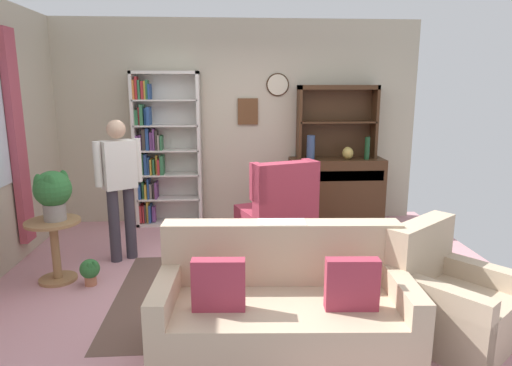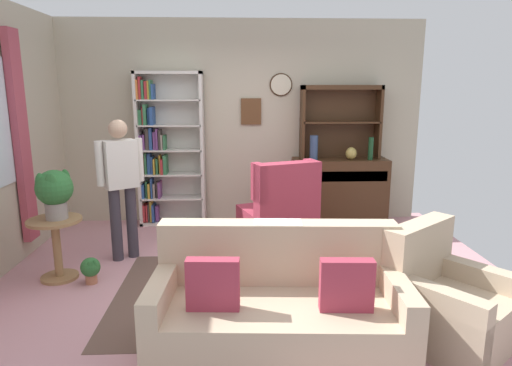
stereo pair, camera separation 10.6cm
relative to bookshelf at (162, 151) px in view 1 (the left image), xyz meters
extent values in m
cube|color=#C68C93|center=(1.08, -1.94, -1.05)|extent=(5.40, 4.60, 0.02)
cube|color=#BCB299|center=(1.08, 0.19, 0.36)|extent=(5.00, 0.06, 2.80)
cylinder|color=beige|center=(1.60, 0.14, 0.89)|extent=(0.28, 0.03, 0.28)
torus|color=#382314|center=(1.60, 0.14, 0.89)|extent=(0.31, 0.02, 0.31)
cube|color=brown|center=(1.19, 0.14, 0.52)|extent=(0.28, 0.03, 0.36)
cube|color=#B24756|center=(-1.36, -1.18, 0.31)|extent=(0.08, 0.24, 2.30)
cube|color=brown|center=(1.28, -2.24, -1.04)|extent=(2.87, 1.90, 0.01)
cube|color=silver|center=(-0.35, -0.01, 0.01)|extent=(0.04, 0.30, 2.10)
cube|color=silver|center=(0.51, -0.01, 0.01)|extent=(0.04, 0.30, 2.10)
cube|color=silver|center=(0.08, -0.01, 1.04)|extent=(0.90, 0.30, 0.04)
cube|color=silver|center=(0.08, -0.01, -1.02)|extent=(0.90, 0.30, 0.04)
cube|color=silver|center=(0.08, 0.13, 0.01)|extent=(0.90, 0.01, 2.10)
cube|color=silver|center=(0.08, -0.01, -0.66)|extent=(0.86, 0.30, 0.02)
cube|color=#B22D33|center=(-0.31, -0.03, -0.87)|extent=(0.03, 0.19, 0.24)
cube|color=#B22D33|center=(-0.28, -0.03, -0.87)|extent=(0.02, 0.19, 0.24)
cube|color=#3F3833|center=(-0.25, -0.03, -0.86)|extent=(0.02, 0.17, 0.25)
cube|color=gold|center=(-0.22, -0.03, -0.84)|extent=(0.03, 0.18, 0.29)
cube|color=#284C8C|center=(-0.19, -0.03, -0.87)|extent=(0.03, 0.22, 0.24)
cube|color=#723F7F|center=(-0.14, -0.03, -0.88)|extent=(0.04, 0.11, 0.21)
cube|color=silver|center=(0.08, -0.01, -0.33)|extent=(0.86, 0.30, 0.02)
cube|color=#284C8C|center=(-0.31, -0.03, -0.56)|extent=(0.03, 0.20, 0.19)
cube|color=#337247|center=(-0.27, -0.03, -0.54)|extent=(0.03, 0.12, 0.23)
cube|color=gold|center=(-0.23, -0.03, -0.55)|extent=(0.03, 0.20, 0.20)
cube|color=#284C8C|center=(-0.20, -0.03, -0.51)|extent=(0.02, 0.20, 0.28)
cube|color=gray|center=(-0.16, -0.03, -0.55)|extent=(0.03, 0.16, 0.20)
cube|color=#3F3833|center=(-0.12, -0.03, -0.54)|extent=(0.03, 0.13, 0.23)
cube|color=#723F7F|center=(-0.09, -0.03, -0.54)|extent=(0.03, 0.23, 0.23)
cube|color=silver|center=(0.08, -0.01, 0.01)|extent=(0.86, 0.30, 0.02)
cube|color=#CC7233|center=(-0.31, -0.03, -0.21)|extent=(0.04, 0.24, 0.22)
cube|color=#337247|center=(-0.26, -0.03, -0.17)|extent=(0.03, 0.13, 0.29)
cube|color=#284C8C|center=(-0.22, -0.03, -0.17)|extent=(0.04, 0.14, 0.28)
cube|color=#284C8C|center=(-0.18, -0.03, -0.20)|extent=(0.03, 0.14, 0.24)
cube|color=gold|center=(-0.14, -0.03, -0.21)|extent=(0.02, 0.20, 0.21)
cube|color=#337247|center=(-0.11, -0.03, -0.21)|extent=(0.03, 0.15, 0.21)
cube|color=gold|center=(-0.07, -0.03, -0.19)|extent=(0.02, 0.11, 0.26)
cube|color=#B22D33|center=(-0.04, -0.03, -0.21)|extent=(0.03, 0.22, 0.21)
cube|color=#337247|center=(0.00, -0.03, -0.19)|extent=(0.04, 0.21, 0.26)
cube|color=silver|center=(0.08, -0.01, 0.35)|extent=(0.86, 0.30, 0.02)
cube|color=#723F7F|center=(-0.31, -0.03, 0.12)|extent=(0.03, 0.19, 0.20)
cube|color=#723F7F|center=(-0.27, -0.03, 0.12)|extent=(0.03, 0.14, 0.20)
cube|color=#3F3833|center=(-0.23, -0.03, 0.17)|extent=(0.04, 0.14, 0.29)
cube|color=#284C8C|center=(-0.18, -0.03, 0.17)|extent=(0.04, 0.15, 0.29)
cube|color=#723F7F|center=(-0.13, -0.03, 0.14)|extent=(0.04, 0.13, 0.24)
cube|color=#723F7F|center=(-0.09, -0.03, 0.16)|extent=(0.02, 0.19, 0.29)
cube|color=#3F3833|center=(-0.06, -0.03, 0.15)|extent=(0.03, 0.16, 0.27)
cube|color=gray|center=(-0.03, -0.03, 0.12)|extent=(0.02, 0.20, 0.20)
cube|color=#337247|center=(0.01, -0.03, 0.12)|extent=(0.02, 0.20, 0.19)
cube|color=silver|center=(0.08, -0.01, 0.68)|extent=(0.86, 0.30, 0.02)
cube|color=#337247|center=(-0.31, -0.03, 0.46)|extent=(0.04, 0.12, 0.20)
cube|color=#B22D33|center=(-0.27, -0.03, 0.48)|extent=(0.02, 0.11, 0.24)
cube|color=#337247|center=(-0.23, -0.03, 0.49)|extent=(0.04, 0.20, 0.27)
cube|color=#284C8C|center=(-0.19, -0.03, 0.47)|extent=(0.03, 0.10, 0.22)
cube|color=#284C8C|center=(-0.15, -0.03, 0.48)|extent=(0.04, 0.23, 0.24)
cube|color=#CC7233|center=(-0.32, -0.03, 0.82)|extent=(0.02, 0.23, 0.25)
cube|color=#B22D33|center=(-0.29, -0.03, 0.84)|extent=(0.03, 0.15, 0.29)
cube|color=#337247|center=(-0.25, -0.03, 0.82)|extent=(0.03, 0.16, 0.25)
cube|color=#B22D33|center=(-0.21, -0.03, 0.81)|extent=(0.04, 0.14, 0.24)
cube|color=gold|center=(-0.17, -0.03, 0.81)|extent=(0.02, 0.17, 0.24)
cube|color=#337247|center=(-0.15, -0.03, 0.82)|extent=(0.02, 0.18, 0.25)
cube|color=#284C8C|center=(-0.12, -0.03, 0.79)|extent=(0.02, 0.23, 0.20)
cube|color=#422816|center=(2.42, -0.08, -0.53)|extent=(1.30, 0.45, 0.82)
cube|color=#422816|center=(1.82, -0.26, -0.99)|extent=(0.06, 0.06, 0.10)
cube|color=#422816|center=(3.02, -0.26, -0.99)|extent=(0.06, 0.06, 0.10)
cube|color=#422816|center=(1.82, 0.09, -0.99)|extent=(0.06, 0.06, 0.10)
cube|color=#422816|center=(3.02, 0.09, -0.99)|extent=(0.06, 0.06, 0.10)
cube|color=#352012|center=(2.42, -0.30, -0.32)|extent=(1.20, 0.01, 0.14)
cube|color=#422816|center=(1.89, 0.00, 0.38)|extent=(0.04, 0.26, 1.00)
cube|color=#422816|center=(2.95, 0.00, 0.38)|extent=(0.04, 0.26, 1.00)
cube|color=#422816|center=(2.42, 0.00, 0.85)|extent=(1.10, 0.26, 0.06)
cube|color=#422816|center=(2.42, 0.00, 0.38)|extent=(1.06, 0.26, 0.02)
cube|color=#422816|center=(2.42, 0.12, 0.38)|extent=(1.10, 0.01, 1.00)
cylinder|color=#33476B|center=(2.03, -0.16, 0.05)|extent=(0.11, 0.11, 0.33)
ellipsoid|color=tan|center=(2.55, -0.15, -0.03)|extent=(0.15, 0.15, 0.17)
cylinder|color=#194223|center=(2.81, -0.17, 0.04)|extent=(0.07, 0.07, 0.31)
cube|color=#C6AD8E|center=(1.27, -3.24, -0.83)|extent=(1.85, 0.95, 0.42)
cube|color=#C6AD8E|center=(1.29, -2.92, -0.38)|extent=(1.81, 0.30, 0.48)
cube|color=#C6AD8E|center=(0.44, -3.19, -0.74)|extent=(0.19, 0.86, 0.60)
cube|color=#C6AD8E|center=(2.10, -3.29, -0.74)|extent=(0.19, 0.86, 0.60)
cube|color=#A33347|center=(0.82, -3.33, -0.44)|extent=(0.37, 0.12, 0.36)
cube|color=#A33347|center=(1.71, -3.39, -0.44)|extent=(0.37, 0.12, 0.36)
cube|color=white|center=(1.29, -2.92, -0.14)|extent=(0.37, 0.20, 0.00)
cube|color=#C6AD8E|center=(2.59, -3.13, -0.84)|extent=(1.07, 1.08, 0.40)
cube|color=#C6AD8E|center=(2.40, -2.90, -0.40)|extent=(0.70, 0.61, 0.48)
cube|color=#C6AD8E|center=(2.35, -3.33, -0.76)|extent=(0.60, 0.70, 0.55)
cube|color=#C6AD8E|center=(2.82, -2.94, -0.76)|extent=(0.60, 0.70, 0.55)
cube|color=#A33347|center=(1.47, -0.84, -0.83)|extent=(1.01, 1.02, 0.42)
cube|color=#A33347|center=(1.57, -1.12, -0.30)|extent=(0.80, 0.45, 0.63)
cube|color=#A33347|center=(1.88, -0.97, -0.21)|extent=(0.19, 0.30, 0.44)
cube|color=#A33347|center=(1.24, -1.20, -0.21)|extent=(0.19, 0.30, 0.44)
cylinder|color=#997047|center=(-0.82, -1.84, -0.43)|extent=(0.52, 0.52, 0.03)
cylinder|color=#997047|center=(-0.82, -1.84, -0.74)|extent=(0.08, 0.08, 0.60)
cylinder|color=#997047|center=(-0.82, -1.84, -1.02)|extent=(0.36, 0.36, 0.03)
cylinder|color=gray|center=(-0.80, -1.82, -0.33)|extent=(0.21, 0.21, 0.17)
sphere|color=#2D6B33|center=(-0.80, -1.82, -0.10)|extent=(0.35, 0.35, 0.35)
ellipsoid|color=#2D6B33|center=(-0.76, -1.94, -0.06)|extent=(0.10, 0.06, 0.25)
ellipsoid|color=#2D6B33|center=(-0.88, -1.91, -0.06)|extent=(0.10, 0.06, 0.25)
ellipsoid|color=#2D6B33|center=(-0.78, -1.95, -0.06)|extent=(0.10, 0.06, 0.25)
ellipsoid|color=#2D6B33|center=(-0.72, -1.73, -0.06)|extent=(0.10, 0.06, 0.25)
cylinder|color=#AD6B4C|center=(-0.46, -1.97, -0.99)|extent=(0.11, 0.11, 0.09)
sphere|color=#2D6B33|center=(-0.46, -1.97, -0.87)|extent=(0.19, 0.19, 0.19)
ellipsoid|color=#2D6B33|center=(-0.45, -2.03, -0.85)|extent=(0.06, 0.03, 0.13)
ellipsoid|color=#2D6B33|center=(-0.41, -2.01, -0.85)|extent=(0.06, 0.03, 0.13)
ellipsoid|color=#2D6B33|center=(-0.43, -2.03, -0.85)|extent=(0.06, 0.03, 0.13)
cylinder|color=#38333D|center=(-0.36, -1.36, -0.63)|extent=(0.17, 0.17, 0.82)
cylinder|color=#38333D|center=(-0.21, -1.26, -0.63)|extent=(0.17, 0.17, 0.82)
cube|color=silver|center=(-0.28, -1.31, 0.04)|extent=(0.39, 0.35, 0.52)
sphere|color=tan|center=(-0.28, -1.31, 0.42)|extent=(0.28, 0.28, 0.20)
cylinder|color=silver|center=(-0.47, -1.43, 0.07)|extent=(0.11, 0.11, 0.48)
cylinder|color=silver|center=(-0.10, -1.19, 0.07)|extent=(0.11, 0.11, 0.48)
cube|color=#422816|center=(1.34, -2.48, -0.63)|extent=(0.80, 0.50, 0.03)
cube|color=#422816|center=(0.97, -2.70, -0.84)|extent=(0.05, 0.05, 0.39)
cube|color=#422816|center=(1.71, -2.70, -0.84)|extent=(0.05, 0.05, 0.39)
cube|color=#422816|center=(0.97, -2.26, -0.84)|extent=(0.05, 0.05, 0.39)
cube|color=#422816|center=(1.71, -2.26, -0.84)|extent=(0.05, 0.05, 0.39)
cube|color=#CC7233|center=(1.47, -2.56, -0.61)|extent=(0.20, 0.15, 0.03)
cube|color=#CC7233|center=(1.47, -2.55, -0.58)|extent=(0.14, 0.16, 0.03)
camera|label=1|loc=(0.88, -6.13, 0.87)|focal=31.36mm
camera|label=2|loc=(0.99, -6.14, 0.87)|focal=31.36mm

